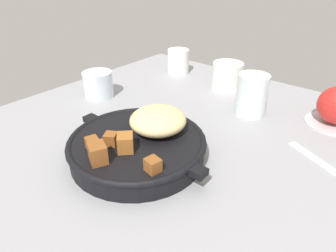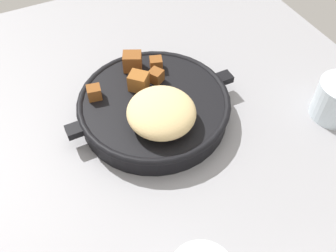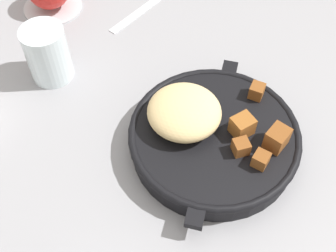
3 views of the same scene
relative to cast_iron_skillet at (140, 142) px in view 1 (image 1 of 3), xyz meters
The scene contains 8 objects.
ground_plane 8.66cm from the cast_iron_skillet, 41.77° to the left, with size 95.60×97.86×2.40cm, color gray.
cast_iron_skillet is the anchor object (origin of this frame).
saucer_plate 43.97cm from the cast_iron_skillet, 55.89° to the left, with size 11.49×11.49×0.60cm, color #B7BABF.
butter_knife 35.00cm from the cast_iron_skillet, 31.19° to the left, with size 20.85×1.60×0.36cm, color silver.
water_glass_tall 30.24cm from the cast_iron_skillet, 74.75° to the left, with size 7.13×7.13×9.83cm, color silver.
white_creamer_pitcher 46.85cm from the cast_iron_skillet, 119.49° to the left, with size 6.76×6.76×7.64cm, color white.
water_glass_short 30.61cm from the cast_iron_skillet, 155.79° to the left, with size 7.79×7.79×6.82cm, color silver.
ceramic_mug_white 39.26cm from the cast_iron_skillet, 96.12° to the left, with size 8.40×8.40×7.65cm, color silver.
Camera 1 is at (27.76, -36.86, 32.74)cm, focal length 31.46 mm.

